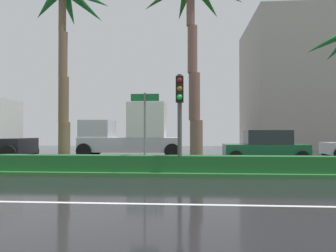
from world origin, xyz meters
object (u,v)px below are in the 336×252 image
(palm_tree_centre, at_px, (191,9))
(car_in_traffic_leading, at_px, (265,147))
(box_truck_following, at_px, (132,133))
(palm_tree_centre_left, at_px, (63,12))
(street_name_sign, at_px, (145,120))
(traffic_signal_median_right, at_px, (180,105))

(palm_tree_centre, bearing_deg, car_in_traffic_leading, 45.54)
(box_truck_following, relative_size, car_in_traffic_leading, 1.49)
(palm_tree_centre_left, xyz_separation_m, palm_tree_centre, (5.33, 0.29, 0.14))
(street_name_sign, distance_m, box_truck_following, 8.13)
(palm_tree_centre_left, xyz_separation_m, car_in_traffic_leading, (9.34, 4.38, -5.82))
(palm_tree_centre_left, bearing_deg, street_name_sign, -10.97)
(palm_tree_centre, distance_m, street_name_sign, 5.12)
(palm_tree_centre_left, relative_size, street_name_sign, 2.70)
(street_name_sign, bearing_deg, traffic_signal_median_right, -22.26)
(street_name_sign, xyz_separation_m, box_truck_following, (-1.93, 7.88, -0.53))
(palm_tree_centre, bearing_deg, street_name_sign, -151.25)
(street_name_sign, bearing_deg, palm_tree_centre_left, 169.03)
(traffic_signal_median_right, height_order, street_name_sign, traffic_signal_median_right)
(street_name_sign, xyz_separation_m, car_in_traffic_leading, (5.79, 5.06, -1.25))
(palm_tree_centre_left, height_order, traffic_signal_median_right, palm_tree_centre_left)
(palm_tree_centre, bearing_deg, traffic_signal_median_right, -105.26)
(box_truck_following, bearing_deg, car_in_traffic_leading, 159.99)
(car_in_traffic_leading, bearing_deg, box_truck_following, -20.01)
(palm_tree_centre, relative_size, traffic_signal_median_right, 2.34)
(traffic_signal_median_right, height_order, car_in_traffic_leading, traffic_signal_median_right)
(palm_tree_centre_left, height_order, car_in_traffic_leading, palm_tree_centre_left)
(palm_tree_centre_left, distance_m, traffic_signal_median_right, 6.46)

